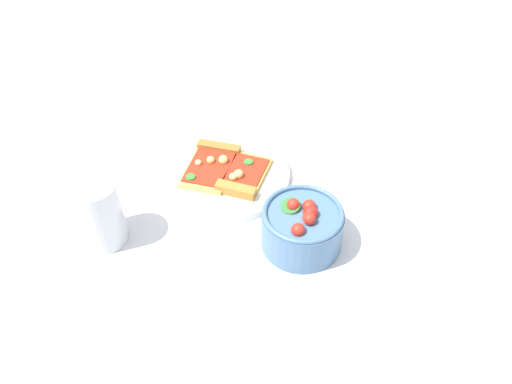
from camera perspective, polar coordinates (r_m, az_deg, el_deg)
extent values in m
plane|color=silver|center=(1.04, -2.16, 1.73)|extent=(2.40, 2.40, 0.00)
cylinder|color=silver|center=(1.03, -3.47, 1.83)|extent=(0.25, 0.25, 0.01)
cube|color=#E5B256|center=(1.03, -4.82, 2.52)|extent=(0.11, 0.15, 0.01)
cube|color=#A36B2D|center=(1.07, -3.89, 4.59)|extent=(0.09, 0.04, 0.02)
cube|color=#B22D19|center=(1.03, -4.84, 2.75)|extent=(0.09, 0.12, 0.00)
sphere|color=#EAD172|center=(1.03, -4.76, 3.35)|extent=(0.02, 0.02, 0.02)
sphere|color=#EAD172|center=(1.03, -3.44, 3.36)|extent=(0.02, 0.02, 0.02)
cylinder|color=#388433|center=(1.00, -6.84, 1.57)|extent=(0.02, 0.02, 0.00)
sphere|color=#F2D87F|center=(1.03, -6.03, 3.05)|extent=(0.01, 0.01, 0.01)
cube|color=gold|center=(1.01, -1.17, 1.77)|extent=(0.10, 0.13, 0.01)
cube|color=#B77A33|center=(0.98, -2.14, 0.20)|extent=(0.08, 0.04, 0.02)
cube|color=#B22D19|center=(1.01, -1.18, 2.00)|extent=(0.09, 0.11, 0.00)
sphere|color=#EAD172|center=(1.00, -1.82, 1.88)|extent=(0.02, 0.02, 0.02)
sphere|color=#F2D87F|center=(0.99, -2.53, 1.59)|extent=(0.02, 0.02, 0.02)
cylinder|color=#388433|center=(1.03, -0.79, 3.15)|extent=(0.02, 0.02, 0.00)
cylinder|color=#4C7299|center=(0.90, 4.80, -3.87)|extent=(0.13, 0.13, 0.07)
torus|color=#4C7299|center=(0.87, 4.94, -2.21)|extent=(0.13, 0.13, 0.01)
sphere|color=red|center=(0.86, 5.44, -2.68)|extent=(0.02, 0.02, 0.02)
sphere|color=red|center=(0.85, 5.61, -2.81)|extent=(0.02, 0.02, 0.02)
sphere|color=red|center=(0.84, 4.41, -3.97)|extent=(0.02, 0.02, 0.02)
sphere|color=red|center=(0.88, 3.89, -1.31)|extent=(0.02, 0.02, 0.02)
sphere|color=red|center=(0.87, 5.71, -2.17)|extent=(0.02, 0.02, 0.02)
sphere|color=red|center=(0.88, 5.57, -1.49)|extent=(0.02, 0.02, 0.02)
cylinder|color=#2D722D|center=(0.88, 3.64, -1.46)|extent=(0.05, 0.05, 0.01)
cylinder|color=silver|center=(0.92, -16.05, -2.08)|extent=(0.08, 0.08, 0.12)
cylinder|color=black|center=(0.93, -15.92, -2.55)|extent=(0.07, 0.07, 0.09)
cube|color=silver|center=(1.08, 12.86, 2.63)|extent=(0.13, 0.14, 0.00)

